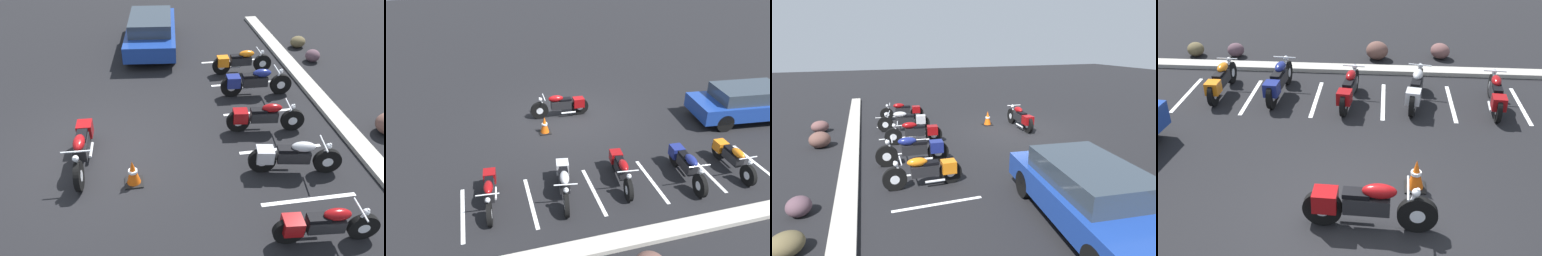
# 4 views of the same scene
# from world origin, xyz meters

# --- Properties ---
(ground) EXTENTS (60.00, 60.00, 0.00)m
(ground) POSITION_xyz_m (0.00, 0.00, 0.00)
(ground) COLOR black
(motorcycle_maroon_featured) EXTENTS (2.22, 0.62, 0.87)m
(motorcycle_maroon_featured) POSITION_xyz_m (0.23, -0.27, 0.46)
(motorcycle_maroon_featured) COLOR black
(motorcycle_maroon_featured) RESTS_ON ground
(parked_bike_0) EXTENTS (0.57, 2.02, 0.80)m
(parked_bike_0) POSITION_xyz_m (-3.74, 4.54, 0.42)
(parked_bike_0) COLOR black
(parked_bike_0) RESTS_ON ground
(parked_bike_1) EXTENTS (0.61, 2.18, 0.86)m
(parked_bike_1) POSITION_xyz_m (-2.21, 4.55, 0.46)
(parked_bike_1) COLOR black
(parked_bike_1) RESTS_ON ground
(parked_bike_2) EXTENTS (0.62, 2.05, 0.81)m
(parked_bike_2) POSITION_xyz_m (-0.35, 4.24, 0.43)
(parked_bike_2) COLOR black
(parked_bike_2) RESTS_ON ground
(parked_bike_3) EXTENTS (0.71, 2.10, 0.83)m
(parked_bike_3) POSITION_xyz_m (1.32, 4.37, 0.44)
(parked_bike_3) COLOR black
(parked_bike_3) RESTS_ON ground
(parked_bike_4) EXTENTS (0.56, 2.01, 0.79)m
(parked_bike_4) POSITION_xyz_m (3.27, 4.22, 0.42)
(parked_bike_4) COLOR black
(parked_bike_4) RESTS_ON ground
(car_blue) EXTENTS (4.46, 2.23, 1.29)m
(car_blue) POSITION_xyz_m (-6.39, 1.79, 0.68)
(car_blue) COLOR black
(car_blue) RESTS_ON ground
(concrete_curb) EXTENTS (18.00, 0.50, 0.12)m
(concrete_curb) POSITION_xyz_m (0.00, 6.48, 0.06)
(concrete_curb) COLOR #A8A399
(concrete_curb) RESTS_ON ground
(landscape_rock_0) EXTENTS (0.72, 0.77, 0.43)m
(landscape_rock_0) POSITION_xyz_m (-5.54, 7.37, 0.21)
(landscape_rock_0) COLOR brown
(landscape_rock_0) RESTS_ON ground
(landscape_rock_3) EXTENTS (0.55, 0.54, 0.43)m
(landscape_rock_3) POSITION_xyz_m (-4.23, 7.40, 0.21)
(landscape_rock_3) COLOR #543C45
(landscape_rock_3) RESTS_ON ground
(traffic_cone) EXTENTS (0.40, 0.40, 0.62)m
(traffic_cone) POSITION_xyz_m (1.16, 0.85, 0.29)
(traffic_cone) COLOR black
(traffic_cone) RESTS_ON ground
(stall_line_0) EXTENTS (0.10, 2.10, 0.00)m
(stall_line_0) POSITION_xyz_m (-4.71, 4.49, 0.00)
(stall_line_0) COLOR white
(stall_line_0) RESTS_ON ground
(stall_line_1) EXTENTS (0.10, 2.10, 0.00)m
(stall_line_1) POSITION_xyz_m (-2.97, 4.49, 0.00)
(stall_line_1) COLOR white
(stall_line_1) RESTS_ON ground
(stall_line_2) EXTENTS (0.10, 2.10, 0.00)m
(stall_line_2) POSITION_xyz_m (-1.22, 4.49, 0.00)
(stall_line_2) COLOR white
(stall_line_2) RESTS_ON ground
(stall_line_3) EXTENTS (0.10, 2.10, 0.00)m
(stall_line_3) POSITION_xyz_m (0.52, 4.49, 0.00)
(stall_line_3) COLOR white
(stall_line_3) RESTS_ON ground
(stall_line_4) EXTENTS (0.10, 2.10, 0.00)m
(stall_line_4) POSITION_xyz_m (2.26, 4.49, 0.00)
(stall_line_4) COLOR white
(stall_line_4) RESTS_ON ground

